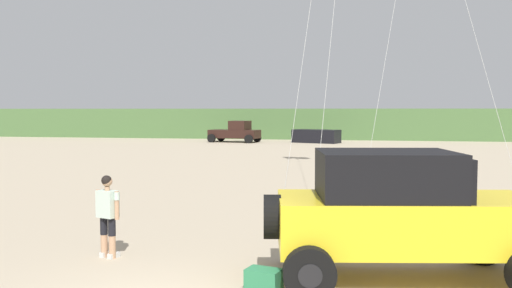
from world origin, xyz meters
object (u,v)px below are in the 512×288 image
at_px(person_watching, 108,212).
at_px(cooler_box, 264,280).
at_px(distant_pickup, 236,132).
at_px(distant_sedan, 316,136).
at_px(jeep, 402,212).

bearing_deg(person_watching, cooler_box, -23.16).
height_order(distant_pickup, distant_sedan, distant_pickup).
relative_size(jeep, person_watching, 3.00).
relative_size(person_watching, distant_sedan, 0.40).
distance_m(distant_pickup, distant_sedan, 7.40).
bearing_deg(distant_sedan, cooler_box, -66.61).
distance_m(jeep, cooler_box, 2.69).
height_order(person_watching, distant_pickup, distant_pickup).
distance_m(jeep, distant_pickup, 41.32).
height_order(jeep, distant_pickup, jeep).
bearing_deg(cooler_box, distant_pickup, 118.37).
height_order(cooler_box, distant_sedan, distant_sedan).
relative_size(jeep, distant_pickup, 1.03).
distance_m(jeep, person_watching, 5.71).
bearing_deg(person_watching, distant_pickup, 99.24).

